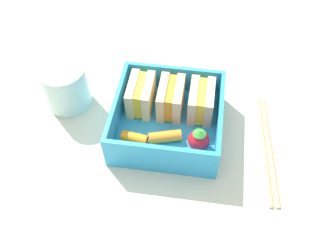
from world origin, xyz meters
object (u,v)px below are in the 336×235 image
object	(u,v)px
carrot_stick_left	(134,138)
chopstick_pair	(267,147)
sandwich_center_left	(171,98)
drinking_glass	(66,86)
strawberry_far_left	(199,140)
sandwich_center	(201,101)
carrot_stick_far_left	(166,137)
sandwich_left	(141,95)

from	to	relation	value
carrot_stick_left	chopstick_pair	xyz separation A→B (cm)	(18.58, 2.38, -1.62)
sandwich_center_left	drinking_glass	distance (cm)	15.89
sandwich_center_left	strawberry_far_left	world-z (taller)	sandwich_center_left
sandwich_center	carrot_stick_far_left	distance (cm)	7.47
sandwich_center_left	carrot_stick_left	world-z (taller)	sandwich_center_left
strawberry_far_left	drinking_glass	distance (cm)	21.58
sandwich_center	strawberry_far_left	world-z (taller)	sandwich_center
drinking_glass	strawberry_far_left	bearing A→B (deg)	-17.42
carrot_stick_left	carrot_stick_far_left	distance (cm)	4.33
sandwich_left	sandwich_center	distance (cm)	8.87
sandwich_center	chopstick_pair	xyz separation A→B (cm)	(9.97, -4.33, -3.18)
carrot_stick_far_left	drinking_glass	world-z (taller)	drinking_glass
carrot_stick_far_left	strawberry_far_left	size ratio (longest dim) A/B	1.25
drinking_glass	carrot_stick_far_left	bearing A→B (deg)	-20.66
sandwich_center	strawberry_far_left	size ratio (longest dim) A/B	1.65
sandwich_center_left	chopstick_pair	distance (cm)	15.37
drinking_glass	sandwich_left	bearing A→B (deg)	-0.76
sandwich_left	strawberry_far_left	distance (cm)	11.12
carrot_stick_left	drinking_glass	world-z (taller)	drinking_glass
sandwich_center	chopstick_pair	distance (cm)	11.32
sandwich_center_left	carrot_stick_left	xyz separation A→B (cm)	(-4.18, -6.70, -1.56)
strawberry_far_left	chopstick_pair	distance (cm)	10.22
sandwich_left	strawberry_far_left	bearing A→B (deg)	-34.64
sandwich_center_left	carrot_stick_far_left	size ratio (longest dim) A/B	1.32
sandwich_left	strawberry_far_left	size ratio (longest dim) A/B	1.65
sandwich_center_left	drinking_glass	bearing A→B (deg)	179.46
sandwich_left	drinking_glass	distance (cm)	11.45
sandwich_center	chopstick_pair	world-z (taller)	sandwich_center
carrot_stick_left	carrot_stick_far_left	size ratio (longest dim) A/B	0.80
carrot_stick_left	chopstick_pair	size ratio (longest dim) A/B	0.19
strawberry_far_left	sandwich_center_left	bearing A→B (deg)	126.66
carrot_stick_far_left	chopstick_pair	bearing A→B (deg)	6.13
chopstick_pair	drinking_glass	distance (cm)	30.78
carrot_stick_left	sandwich_left	bearing A→B (deg)	92.21
sandwich_center_left	drinking_glass	xyz separation A→B (cm)	(-15.89, 0.15, -0.02)
carrot_stick_left	chopstick_pair	distance (cm)	18.81
sandwich_center_left	carrot_stick_left	distance (cm)	8.05
drinking_glass	carrot_stick_left	bearing A→B (deg)	-30.34
sandwich_left	sandwich_center	xyz separation A→B (cm)	(8.87, 0.00, 0.00)
chopstick_pair	strawberry_far_left	bearing A→B (deg)	-168.48
sandwich_center	drinking_glass	world-z (taller)	drinking_glass
sandwich_center	carrot_stick_far_left	xyz separation A→B (cm)	(-4.37, -5.87, -1.53)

